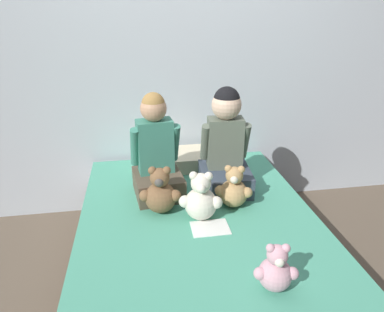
{
  "coord_description": "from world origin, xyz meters",
  "views": [
    {
      "loc": [
        -0.31,
        -1.6,
        1.6
      ],
      "look_at": [
        0.0,
        0.31,
        0.74
      ],
      "focal_mm": 32.0,
      "sensor_mm": 36.0,
      "label": 1
    }
  ],
  "objects_px": {
    "teddy_bear_held_by_left_child": "(160,193)",
    "pillow_at_headboard": "(183,159)",
    "child_on_right": "(225,148)",
    "bed": "(200,255)",
    "child_on_left": "(156,155)",
    "teddy_bear_held_by_right_child": "(234,189)",
    "teddy_bear_between_children": "(201,199)",
    "sign_card": "(210,228)",
    "teddy_bear_at_foot_of_bed": "(276,270)"
  },
  "relations": [
    {
      "from": "teddy_bear_held_by_left_child",
      "to": "pillow_at_headboard",
      "type": "height_order",
      "value": "teddy_bear_held_by_left_child"
    },
    {
      "from": "child_on_right",
      "to": "pillow_at_headboard",
      "type": "xyz_separation_m",
      "value": [
        -0.23,
        0.37,
        -0.23
      ]
    },
    {
      "from": "bed",
      "to": "child_on_left",
      "type": "relative_size",
      "value": 2.87
    },
    {
      "from": "teddy_bear_held_by_right_child",
      "to": "teddy_bear_between_children",
      "type": "xyz_separation_m",
      "value": [
        -0.22,
        -0.1,
        0.01
      ]
    },
    {
      "from": "child_on_right",
      "to": "teddy_bear_held_by_right_child",
      "type": "bearing_deg",
      "value": -85.89
    },
    {
      "from": "teddy_bear_held_by_right_child",
      "to": "child_on_left",
      "type": "bearing_deg",
      "value": 168.73
    },
    {
      "from": "child_on_right",
      "to": "teddy_bear_between_children",
      "type": "xyz_separation_m",
      "value": [
        -0.22,
        -0.34,
        -0.16
      ]
    },
    {
      "from": "sign_card",
      "to": "bed",
      "type": "bearing_deg",
      "value": 124.99
    },
    {
      "from": "child_on_left",
      "to": "child_on_right",
      "type": "relative_size",
      "value": 0.97
    },
    {
      "from": "teddy_bear_held_by_right_child",
      "to": "pillow_at_headboard",
      "type": "height_order",
      "value": "teddy_bear_held_by_right_child"
    },
    {
      "from": "teddy_bear_at_foot_of_bed",
      "to": "child_on_left",
      "type": "bearing_deg",
      "value": 124.33
    },
    {
      "from": "teddy_bear_between_children",
      "to": "teddy_bear_at_foot_of_bed",
      "type": "relative_size",
      "value": 1.28
    },
    {
      "from": "teddy_bear_held_by_left_child",
      "to": "teddy_bear_between_children",
      "type": "height_order",
      "value": "teddy_bear_between_children"
    },
    {
      "from": "teddy_bear_at_foot_of_bed",
      "to": "pillow_at_headboard",
      "type": "height_order",
      "value": "teddy_bear_at_foot_of_bed"
    },
    {
      "from": "teddy_bear_held_by_left_child",
      "to": "child_on_right",
      "type": "bearing_deg",
      "value": 36.46
    },
    {
      "from": "bed",
      "to": "sign_card",
      "type": "relative_size",
      "value": 9.09
    },
    {
      "from": "teddy_bear_held_by_right_child",
      "to": "pillow_at_headboard",
      "type": "bearing_deg",
      "value": 127.49
    },
    {
      "from": "child_on_right",
      "to": "sign_card",
      "type": "bearing_deg",
      "value": -107.96
    },
    {
      "from": "teddy_bear_held_by_left_child",
      "to": "teddy_bear_held_by_right_child",
      "type": "height_order",
      "value": "teddy_bear_held_by_left_child"
    },
    {
      "from": "child_on_right",
      "to": "sign_card",
      "type": "xyz_separation_m",
      "value": [
        -0.19,
        -0.45,
        -0.29
      ]
    },
    {
      "from": "child_on_left",
      "to": "teddy_bear_held_by_right_child",
      "type": "xyz_separation_m",
      "value": [
        0.45,
        -0.24,
        -0.15
      ]
    },
    {
      "from": "bed",
      "to": "child_on_left",
      "type": "distance_m",
      "value": 0.67
    },
    {
      "from": "teddy_bear_held_by_left_child",
      "to": "teddy_bear_between_children",
      "type": "xyz_separation_m",
      "value": [
        0.22,
        -0.11,
        0.0
      ]
    },
    {
      "from": "child_on_left",
      "to": "child_on_right",
      "type": "bearing_deg",
      "value": -6.74
    },
    {
      "from": "child_on_left",
      "to": "sign_card",
      "type": "distance_m",
      "value": 0.58
    },
    {
      "from": "child_on_left",
      "to": "sign_card",
      "type": "relative_size",
      "value": 3.17
    },
    {
      "from": "child_on_left",
      "to": "child_on_right",
      "type": "xyz_separation_m",
      "value": [
        0.45,
        0.0,
        0.02
      ]
    },
    {
      "from": "child_on_left",
      "to": "teddy_bear_at_foot_of_bed",
      "type": "distance_m",
      "value": 1.04
    },
    {
      "from": "child_on_right",
      "to": "teddy_bear_between_children",
      "type": "distance_m",
      "value": 0.44
    },
    {
      "from": "child_on_left",
      "to": "teddy_bear_between_children",
      "type": "height_order",
      "value": "child_on_left"
    },
    {
      "from": "teddy_bear_held_by_right_child",
      "to": "teddy_bear_at_foot_of_bed",
      "type": "height_order",
      "value": "teddy_bear_held_by_right_child"
    },
    {
      "from": "child_on_left",
      "to": "teddy_bear_between_children",
      "type": "bearing_deg",
      "value": -63.7
    },
    {
      "from": "bed",
      "to": "teddy_bear_between_children",
      "type": "xyz_separation_m",
      "value": [
        0.01,
        0.05,
        0.36
      ]
    },
    {
      "from": "child_on_left",
      "to": "teddy_bear_held_by_left_child",
      "type": "bearing_deg",
      "value": -96.31
    },
    {
      "from": "child_on_left",
      "to": "teddy_bear_held_by_left_child",
      "type": "distance_m",
      "value": 0.27
    },
    {
      "from": "child_on_right",
      "to": "sign_card",
      "type": "distance_m",
      "value": 0.57
    },
    {
      "from": "bed",
      "to": "child_on_right",
      "type": "distance_m",
      "value": 0.69
    },
    {
      "from": "bed",
      "to": "sign_card",
      "type": "xyz_separation_m",
      "value": [
        0.04,
        -0.06,
        0.24
      ]
    },
    {
      "from": "child_on_right",
      "to": "pillow_at_headboard",
      "type": "bearing_deg",
      "value": 126.78
    },
    {
      "from": "bed",
      "to": "child_on_right",
      "type": "bearing_deg",
      "value": 59.4
    },
    {
      "from": "teddy_bear_held_by_left_child",
      "to": "teddy_bear_at_foot_of_bed",
      "type": "bearing_deg",
      "value": -48.77
    },
    {
      "from": "sign_card",
      "to": "child_on_left",
      "type": "bearing_deg",
      "value": 119.91
    },
    {
      "from": "teddy_bear_held_by_left_child",
      "to": "teddy_bear_held_by_right_child",
      "type": "bearing_deg",
      "value": 7.6
    },
    {
      "from": "child_on_left",
      "to": "pillow_at_headboard",
      "type": "bearing_deg",
      "value": 52.89
    },
    {
      "from": "bed",
      "to": "pillow_at_headboard",
      "type": "bearing_deg",
      "value": 90.0
    },
    {
      "from": "teddy_bear_between_children",
      "to": "sign_card",
      "type": "height_order",
      "value": "teddy_bear_between_children"
    },
    {
      "from": "child_on_right",
      "to": "teddy_bear_between_children",
      "type": "relative_size",
      "value": 2.3
    },
    {
      "from": "bed",
      "to": "teddy_bear_held_by_right_child",
      "type": "height_order",
      "value": "teddy_bear_held_by_right_child"
    },
    {
      "from": "teddy_bear_between_children",
      "to": "child_on_right",
      "type": "bearing_deg",
      "value": 69.37
    },
    {
      "from": "child_on_left",
      "to": "child_on_right",
      "type": "height_order",
      "value": "child_on_right"
    }
  ]
}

